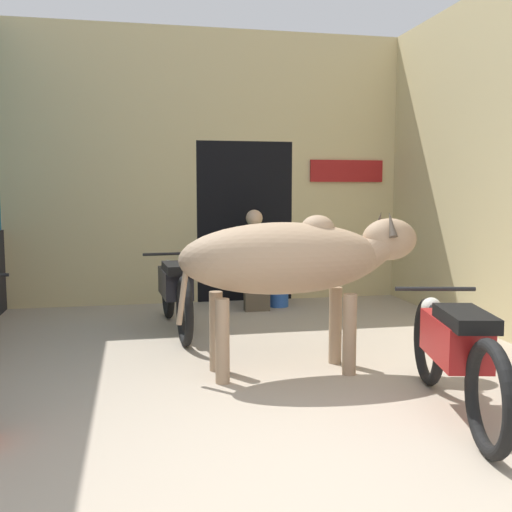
{
  "coord_description": "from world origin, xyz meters",
  "views": [
    {
      "loc": [
        -0.98,
        -2.93,
        1.47
      ],
      "look_at": [
        0.07,
        2.21,
        0.9
      ],
      "focal_mm": 42.0,
      "sensor_mm": 36.0,
      "label": 1
    }
  ],
  "objects": [
    {
      "name": "cow",
      "position": [
        0.27,
        1.68,
        0.92
      ],
      "size": [
        2.0,
        0.63,
        1.31
      ],
      "color": "tan",
      "rests_on": "ground_plane"
    },
    {
      "name": "wall_back_with_doorway",
      "position": [
        0.18,
        5.17,
        1.51
      ],
      "size": [
        5.16,
        0.93,
        3.55
      ],
      "color": "#D1BC84",
      "rests_on": "ground_plane"
    },
    {
      "name": "wall_right_with_door",
      "position": [
        2.67,
        2.4,
        1.75
      ],
      "size": [
        0.22,
        4.91,
        3.55
      ],
      "color": "#D1BC84",
      "rests_on": "ground_plane"
    },
    {
      "name": "motorcycle_far",
      "position": [
        -0.57,
        3.32,
        0.44
      ],
      "size": [
        0.58,
        1.97,
        0.78
      ],
      "color": "black",
      "rests_on": "ground_plane"
    },
    {
      "name": "shopkeeper_seated",
      "position": [
        0.48,
        4.3,
        0.65
      ],
      "size": [
        0.44,
        0.33,
        1.24
      ],
      "color": "brown",
      "rests_on": "ground_plane"
    },
    {
      "name": "ground_plane",
      "position": [
        0.0,
        0.0,
        0.0
      ],
      "size": [
        30.0,
        30.0,
        0.0
      ],
      "primitive_type": "plane",
      "color": "tan"
    },
    {
      "name": "motorcycle_near",
      "position": [
        1.06,
        0.56,
        0.44
      ],
      "size": [
        0.64,
        1.89,
        0.77
      ],
      "color": "black",
      "rests_on": "ground_plane"
    },
    {
      "name": "plastic_stool",
      "position": [
        0.81,
        4.41,
        0.24
      ],
      "size": [
        0.36,
        0.36,
        0.45
      ],
      "color": "#2856B2",
      "rests_on": "ground_plane"
    }
  ]
}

